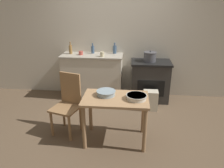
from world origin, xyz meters
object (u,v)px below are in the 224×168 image
flour_sack (150,100)px  mixing_bowl_small (106,93)px  work_table (115,105)px  cup_center (81,53)px  chair (68,102)px  mixing_bowl_large (136,97)px  bottle_far_left (71,49)px  cup_center_left (102,54)px  bottle_left (93,49)px  stock_pot (150,57)px  stove (150,81)px  bottle_mid_left (115,49)px

flour_sack → mixing_bowl_small: 1.36m
work_table → cup_center: (-0.85, 1.53, 0.40)m
cup_center → chair: bearing=-87.0°
chair → cup_center: cup_center is taller
cup_center → mixing_bowl_small: bearing=-64.5°
cup_center → mixing_bowl_large: bearing=-53.7°
flour_sack → mixing_bowl_large: mixing_bowl_large is taller
mixing_bowl_small → bottle_far_left: size_ratio=1.11×
cup_center_left → mixing_bowl_large: bearing=-64.8°
mixing_bowl_small → bottle_left: bearing=106.3°
chair → bottle_left: 1.60m
work_table → cup_center: bearing=118.9°
cup_center → stock_pot: bearing=0.4°
chair → mixing_bowl_large: 1.12m
work_table → chair: chair is taller
work_table → stock_pot: (0.58, 1.54, 0.36)m
bottle_far_left → cup_center_left: bearing=-14.7°
stove → mixing_bowl_small: bearing=-117.3°
mixing_bowl_large → stock_pot: bearing=79.8°
chair → bottle_left: bearing=101.4°
chair → bottle_far_left: (-0.30, 1.41, 0.54)m
mixing_bowl_large → cup_center: 1.95m
bottle_left → bottle_far_left: bearing=-168.2°
work_table → bottle_mid_left: size_ratio=4.20×
chair → mixing_bowl_small: chair is taller
mixing_bowl_small → bottle_mid_left: (-0.01, 1.66, 0.28)m
bottle_mid_left → stove: bearing=-13.8°
work_table → bottle_left: size_ratio=4.41×
chair → bottle_far_left: size_ratio=3.83×
bottle_far_left → bottle_mid_left: (0.92, 0.13, -0.01)m
mixing_bowl_large → bottle_left: size_ratio=1.38×
stove → chair: (-1.39, -1.35, 0.08)m
stock_pot → chair: bearing=-135.2°
stove → bottle_left: bearing=172.8°
work_table → chair: 0.80m
stove → cup_center: bearing=-179.6°
chair → bottle_mid_left: 1.74m
bottle_far_left → mixing_bowl_large: bearing=-49.7°
flour_sack → bottle_mid_left: (-0.76, 0.68, 0.85)m
stock_pot → stove: bearing=-0.8°
mixing_bowl_large → cup_center: cup_center is taller
stock_pot → mixing_bowl_small: stock_pot is taller
chair → mixing_bowl_large: chair is taller
bottle_left → cup_center_left: (0.24, -0.28, -0.03)m
flour_sack → bottle_left: 1.62m
stove → cup_center: cup_center is taller
mixing_bowl_small → bottle_left: (-0.48, 1.63, 0.28)m
bottle_left → cup_center: size_ratio=2.41×
bottle_mid_left → cup_center_left: bearing=-125.9°
stove → bottle_far_left: 1.81m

